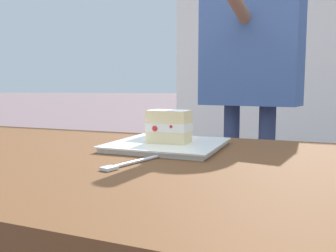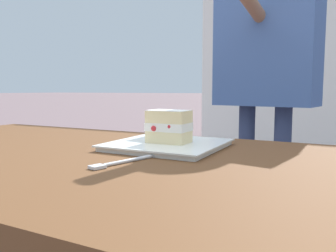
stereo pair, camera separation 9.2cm
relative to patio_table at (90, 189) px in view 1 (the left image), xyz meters
name	(u,v)px [view 1 (the left image)]	position (x,y,z in m)	size (l,w,h in m)	color
patio_table	(90,189)	(0.00, 0.00, 0.00)	(1.57, 0.82, 0.69)	brown
dessert_plate	(168,145)	(-0.15, -0.15, 0.10)	(0.29, 0.29, 0.02)	white
cake_slice	(169,126)	(-0.15, -0.14, 0.15)	(0.11, 0.09, 0.09)	beige
dessert_fork	(129,163)	(-0.15, 0.08, 0.09)	(0.06, 0.17, 0.01)	silver
diner_person	(251,48)	(-0.27, -0.83, 0.43)	(0.44, 0.57, 1.53)	navy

